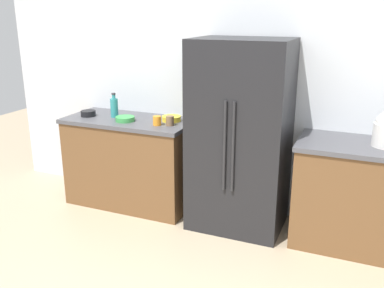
% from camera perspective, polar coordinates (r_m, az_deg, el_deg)
% --- Properties ---
extents(kitchen_back_panel, '(5.56, 0.10, 2.66)m').
position_cam_1_polar(kitchen_back_panel, '(4.13, 7.80, 8.62)').
color(kitchen_back_panel, silver).
rests_on(kitchen_back_panel, ground_plane).
extents(counter_left, '(1.31, 0.64, 0.92)m').
position_cam_1_polar(counter_left, '(4.45, -8.24, -2.33)').
color(counter_left, brown).
rests_on(counter_left, ground_plane).
extents(refrigerator, '(0.85, 0.67, 1.74)m').
position_cam_1_polar(refrigerator, '(3.85, 6.50, 0.99)').
color(refrigerator, black).
rests_on(refrigerator, ground_plane).
extents(bottle_a, '(0.08, 0.08, 0.25)m').
position_cam_1_polar(bottle_a, '(4.39, -10.45, 4.93)').
color(bottle_a, teal).
rests_on(bottle_a, counter_left).
extents(cup_a, '(0.08, 0.08, 0.09)m').
position_cam_1_polar(cup_a, '(4.03, -4.74, 3.16)').
color(cup_a, orange).
rests_on(cup_a, counter_left).
extents(cup_b, '(0.08, 0.08, 0.09)m').
position_cam_1_polar(cup_b, '(4.01, -3.00, 3.16)').
color(cup_b, brown).
rests_on(cup_b, counter_left).
extents(bowl_a, '(0.15, 0.15, 0.06)m').
position_cam_1_polar(bowl_a, '(4.51, -13.84, 4.04)').
color(bowl_a, black).
rests_on(bowl_a, counter_left).
extents(bowl_b, '(0.19, 0.19, 0.05)m').
position_cam_1_polar(bowl_b, '(4.22, -9.02, 3.37)').
color(bowl_b, green).
rests_on(bowl_b, counter_left).
extents(bowl_c, '(0.19, 0.19, 0.05)m').
position_cam_1_polar(bowl_c, '(4.18, -2.79, 3.45)').
color(bowl_c, yellow).
rests_on(bowl_c, counter_left).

